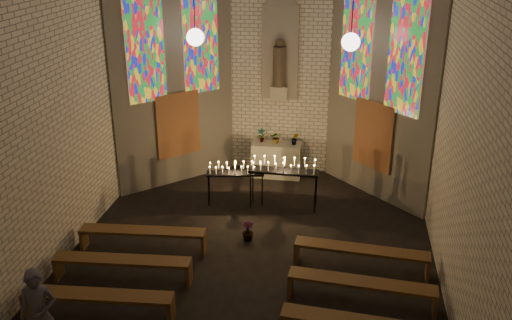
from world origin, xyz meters
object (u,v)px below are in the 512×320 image
Objects in this scene: votive_stand_right at (284,168)px; visitor at (39,314)px; votive_stand_left at (235,170)px; altar at (277,160)px; aisle_flower_pot at (248,231)px.

votive_stand_right is 1.06× the size of visitor.
votive_stand_left is at bearing 51.63° from visitor.
altar is 0.79× the size of votive_stand_right.
visitor is (-3.32, -6.11, -0.28)m from votive_stand_right.
altar is 3.76m from aisle_flower_pot.
votive_stand_right is 6.96m from visitor.
votive_stand_right is at bearing 71.10° from aisle_flower_pot.
votive_stand_left is (-0.82, -1.93, 0.43)m from altar.
altar is 0.92× the size of votive_stand_left.
altar is 2.14m from votive_stand_left.
votive_stand_left is 0.91× the size of visitor.
votive_stand_right is at bearing 41.66° from visitor.
votive_stand_right reaches higher than altar.
visitor reaches higher than votive_stand_right.
aisle_flower_pot is at bearing -92.69° from altar.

